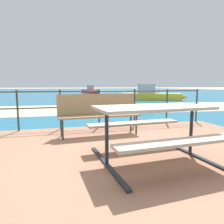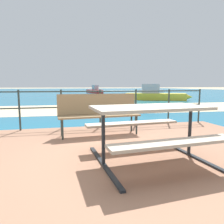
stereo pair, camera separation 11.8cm
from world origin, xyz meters
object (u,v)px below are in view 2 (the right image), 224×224
(park_bench, at_px, (99,111))
(picnic_table, at_px, (150,120))
(boat_near, at_px, (94,91))
(boat_mid, at_px, (155,95))
(boat_far, at_px, (152,92))

(park_bench, bearing_deg, picnic_table, -79.68)
(park_bench, bearing_deg, boat_near, 78.00)
(boat_near, relative_size, boat_mid, 1.11)
(park_bench, bearing_deg, boat_mid, 55.09)
(picnic_table, relative_size, park_bench, 0.96)
(park_bench, distance_m, boat_far, 19.36)
(picnic_table, xyz_separation_m, boat_far, (8.47, 18.92, -0.24))
(boat_near, height_order, boat_mid, boat_mid)
(park_bench, height_order, boat_mid, boat_mid)
(boat_near, bearing_deg, boat_far, -163.55)
(picnic_table, distance_m, boat_near, 28.78)
(boat_near, bearing_deg, boat_mid, 176.89)
(boat_near, relative_size, boat_far, 1.52)
(boat_mid, bearing_deg, boat_far, 93.35)
(boat_far, bearing_deg, picnic_table, -144.39)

